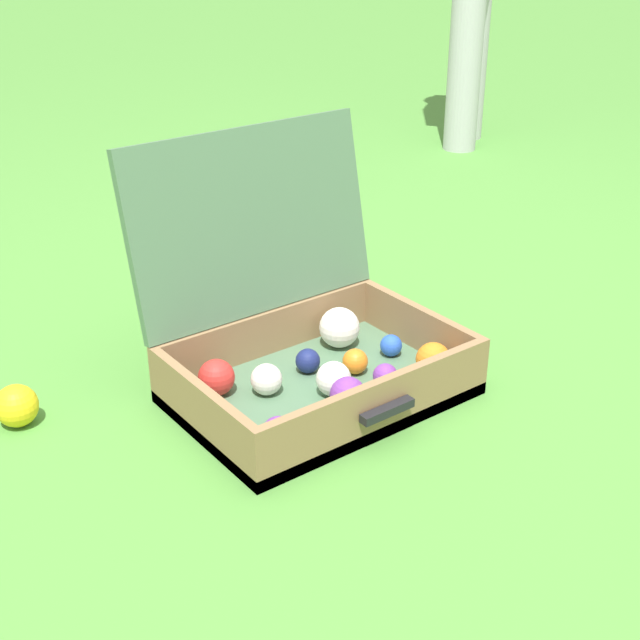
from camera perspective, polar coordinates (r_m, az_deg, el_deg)
ground_plane at (r=1.65m, az=2.65°, el=-5.73°), size 16.00×16.00×0.00m
open_suitcase at (r=1.67m, az=-1.03°, el=-1.18°), size 0.53×0.47×0.47m
stray_ball_on_grass at (r=1.67m, az=-19.13°, el=-5.28°), size 0.08×0.08×0.08m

